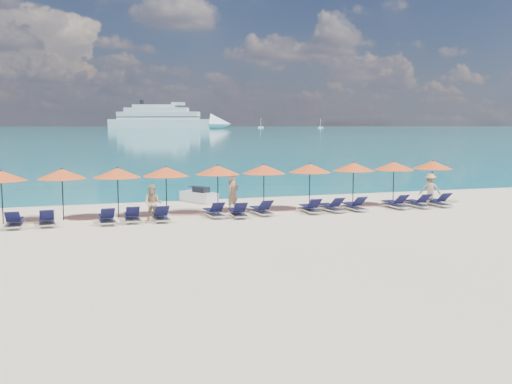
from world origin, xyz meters
name	(u,v)px	position (x,y,z in m)	size (l,w,h in m)	color
ground	(279,231)	(0.00, 0.00, 0.00)	(1400.00, 1400.00, 0.00)	beige
sea	(83,128)	(0.00, 660.00, 0.01)	(1600.00, 1300.00, 0.01)	#1FA9B2
cruise_ship	(171,120)	(76.00, 506.04, 8.15)	(110.83, 59.55, 31.33)	silver
sailboat_near	(261,127)	(178.84, 555.81, 1.08)	(5.73, 1.91, 10.50)	silver
sailboat_far	(321,127)	(232.39, 521.42, 0.99)	(5.25, 1.75, 9.62)	silver
jetski	(199,196)	(-1.24, 9.20, 0.33)	(1.83, 2.39, 0.81)	silver
beachgoer_a	(233,192)	(-0.38, 5.44, 0.91)	(0.67, 0.44, 1.83)	tan
beachgoer_b	(153,203)	(-4.38, 3.69, 0.79)	(0.77, 0.44, 1.58)	tan
beachgoer_c	(430,189)	(9.84, 4.49, 0.82)	(1.06, 0.49, 1.64)	tan
umbrella_0	(1,176)	(-10.42, 5.00, 2.02)	(2.10, 2.10, 2.28)	black
umbrella_1	(62,174)	(-8.04, 5.22, 2.02)	(2.10, 2.10, 2.28)	black
umbrella_2	(117,173)	(-5.73, 5.08, 2.02)	(2.10, 2.10, 2.28)	black
umbrella_3	(166,172)	(-3.60, 5.06, 2.02)	(2.10, 2.10, 2.28)	black
umbrella_4	(218,170)	(-1.16, 5.27, 2.02)	(2.10, 2.10, 2.28)	black
umbrella_5	(264,169)	(1.05, 5.09, 2.02)	(2.10, 2.10, 2.28)	black
umbrella_6	(310,168)	(3.36, 5.00, 2.02)	(2.10, 2.10, 2.28)	black
umbrella_7	(354,167)	(5.82, 5.20, 2.02)	(2.10, 2.10, 2.28)	black
umbrella_8	(394,166)	(8.07, 5.13, 2.02)	(2.10, 2.10, 2.28)	black
umbrella_9	(433,165)	(10.39, 5.16, 2.02)	(2.10, 2.10, 2.28)	black
lounger_1	(14,222)	(-9.89, 3.94, 0.24)	(0.64, 1.71, 0.66)	silver
lounger_2	(47,220)	(-8.67, 4.01, 0.24)	(0.74, 1.74, 0.66)	silver
lounger_3	(107,218)	(-6.30, 3.76, 0.24)	(0.69, 1.73, 0.66)	silver
lounger_4	(132,216)	(-5.25, 3.93, 0.24)	(0.66, 1.71, 0.66)	silver
lounger_5	(160,216)	(-4.07, 3.75, 0.24)	(0.65, 1.71, 0.66)	silver
lounger_6	(214,212)	(-1.64, 4.07, 0.24)	(0.74, 1.74, 0.66)	silver
lounger_7	(238,212)	(-0.63, 3.73, 0.24)	(0.69, 1.72, 0.66)	silver
lounger_8	(261,210)	(0.58, 4.06, 0.24)	(0.77, 1.75, 0.66)	silver
lounger_9	(310,208)	(2.95, 3.91, 0.24)	(0.65, 1.71, 0.66)	silver
lounger_10	(331,207)	(4.06, 3.95, 0.24)	(0.78, 1.75, 0.66)	silver
lounger_11	(354,206)	(5.25, 3.98, 0.24)	(0.73, 1.74, 0.66)	silver
lounger_12	(395,204)	(7.54, 4.02, 0.24)	(0.71, 1.73, 0.66)	silver
lounger_13	(418,203)	(8.73, 3.90, 0.24)	(0.68, 1.72, 0.66)	silver
lounger_14	(438,202)	(9.96, 3.99, 0.24)	(0.63, 1.71, 0.66)	silver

